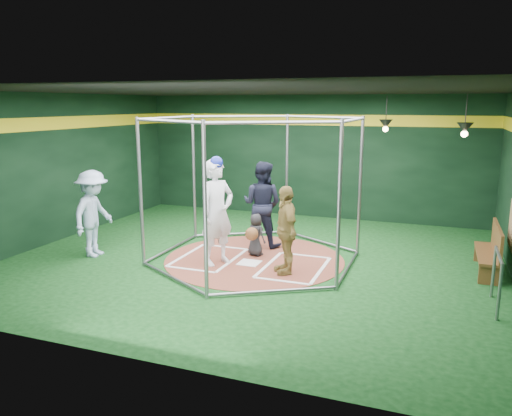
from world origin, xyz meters
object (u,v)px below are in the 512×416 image
(batter_figure, at_px, (217,212))
(umpire, at_px, (262,204))
(visitor_leopard, at_px, (286,230))
(dugout_bench, at_px, (492,249))

(batter_figure, height_order, umpire, batter_figure)
(batter_figure, xyz_separation_m, visitor_leopard, (1.47, -0.06, -0.24))
(visitor_leopard, xyz_separation_m, umpire, (-1.07, 1.63, 0.12))
(batter_figure, distance_m, visitor_leopard, 1.49)
(batter_figure, xyz_separation_m, dugout_bench, (5.23, 1.35, -0.62))
(dugout_bench, bearing_deg, visitor_leopard, -159.48)
(batter_figure, bearing_deg, umpire, 75.56)
(visitor_leopard, bearing_deg, batter_figure, -124.43)
(visitor_leopard, height_order, umpire, umpire)
(umpire, height_order, dugout_bench, umpire)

